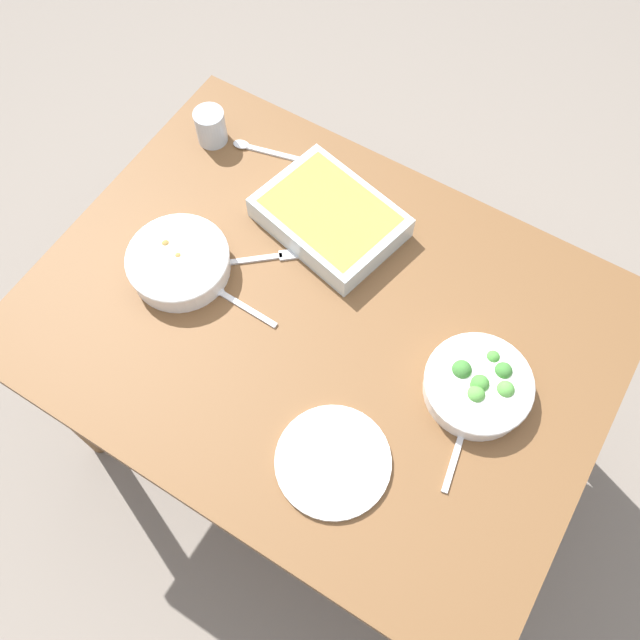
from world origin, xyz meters
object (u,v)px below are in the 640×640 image
at_px(stew_bowl, 179,262).
at_px(spoon_by_stew, 232,299).
at_px(side_plate, 333,461).
at_px(spoon_spare, 258,149).
at_px(broccoli_bowl, 478,385).
at_px(fork_on_table, 265,258).
at_px(drink_cup, 211,128).
at_px(spoon_by_broccoli, 461,437).
at_px(baking_dish, 330,217).

xyz_separation_m(stew_bowl, spoon_by_stew, (0.14, -0.00, -0.03)).
relative_size(stew_bowl, side_plate, 1.00).
bearing_deg(side_plate, spoon_spare, 134.42).
distance_m(broccoli_bowl, fork_on_table, 0.53).
distance_m(drink_cup, spoon_by_broccoli, 0.91).
distance_m(baking_dish, drink_cup, 0.37).
relative_size(drink_cup, fork_on_table, 0.58).
relative_size(drink_cup, spoon_spare, 0.49).
xyz_separation_m(baking_dish, fork_on_table, (-0.07, -0.15, -0.03)).
xyz_separation_m(stew_bowl, fork_on_table, (0.14, 0.12, -0.03)).
bearing_deg(drink_cup, spoon_spare, 13.97).
relative_size(stew_bowl, spoon_by_stew, 1.26).
bearing_deg(side_plate, broccoli_bowl, 58.38).
bearing_deg(broccoli_bowl, spoon_by_broccoli, -79.91).
bearing_deg(fork_on_table, spoon_by_broccoli, -14.42).
distance_m(spoon_by_stew, fork_on_table, 0.12).
relative_size(broccoli_bowl, drink_cup, 2.51).
height_order(broccoli_bowl, spoon_by_stew, broccoli_bowl).
relative_size(broccoli_bowl, side_plate, 0.97).
bearing_deg(broccoli_bowl, baking_dish, 157.45).
height_order(side_plate, spoon_by_stew, side_plate).
bearing_deg(spoon_by_stew, spoon_spare, 116.24).
distance_m(baking_dish, spoon_by_broccoli, 0.55).
height_order(baking_dish, spoon_by_stew, baking_dish).
bearing_deg(baking_dish, spoon_spare, 159.63).
xyz_separation_m(stew_bowl, drink_cup, (-0.15, 0.33, 0.01)).
bearing_deg(side_plate, stew_bowl, 159.05).
distance_m(baking_dish, fork_on_table, 0.17).
bearing_deg(drink_cup, spoon_by_stew, -49.27).
bearing_deg(drink_cup, spoon_by_broccoli, -23.00).
height_order(drink_cup, spoon_spare, drink_cup).
xyz_separation_m(drink_cup, spoon_by_stew, (0.29, -0.34, -0.03)).
xyz_separation_m(drink_cup, spoon_spare, (0.11, 0.03, -0.03)).
bearing_deg(baking_dish, side_plate, -58.18).
distance_m(side_plate, spoon_by_stew, 0.41).
height_order(side_plate, spoon_by_broccoli, side_plate).
bearing_deg(spoon_by_broccoli, broccoli_bowl, 100.09).
distance_m(broccoli_bowl, spoon_by_stew, 0.53).
bearing_deg(side_plate, baking_dish, 121.82).
xyz_separation_m(stew_bowl, broccoli_bowl, (0.66, 0.08, -0.00)).
relative_size(broccoli_bowl, spoon_by_broccoli, 1.22).
relative_size(drink_cup, side_plate, 0.39).
height_order(broccoli_bowl, fork_on_table, broccoli_bowl).
xyz_separation_m(spoon_by_stew, spoon_spare, (-0.18, 0.37, 0.00)).
bearing_deg(stew_bowl, spoon_by_broccoli, -1.75).
height_order(stew_bowl, drink_cup, drink_cup).
bearing_deg(drink_cup, fork_on_table, -36.24).
distance_m(stew_bowl, spoon_spare, 0.36).
relative_size(stew_bowl, baking_dish, 0.64).
relative_size(spoon_by_broccoli, fork_on_table, 1.20).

